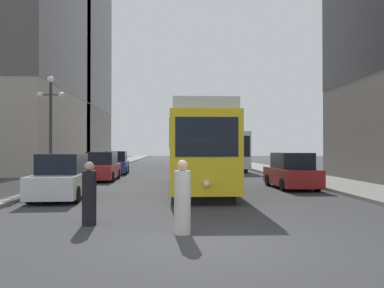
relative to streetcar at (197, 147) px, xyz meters
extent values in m
plane|color=#38383A|center=(-0.45, -11.94, -2.10)|extent=(200.00, 200.00, 0.00)
cube|color=gray|center=(-8.77, 28.06, -2.03)|extent=(3.50, 120.00, 0.15)
cube|color=gray|center=(7.87, 28.06, -2.03)|extent=(3.50, 120.00, 0.15)
cube|color=black|center=(0.00, 0.01, -1.93)|extent=(2.29, 11.97, 0.35)
cube|color=yellow|center=(0.00, 0.01, -0.20)|extent=(2.69, 13.01, 3.10)
cube|color=black|center=(0.00, 0.01, 0.50)|extent=(2.72, 12.49, 1.08)
cube|color=silver|center=(0.00, 0.01, 1.57)|extent=(2.48, 12.75, 0.44)
cube|color=black|center=(-0.04, -6.46, 0.34)|extent=(2.21, 0.10, 1.40)
sphere|color=#F2EACC|center=(-0.04, -6.53, -1.30)|extent=(0.24, 0.24, 0.24)
cube|color=black|center=(3.71, 17.84, -1.93)|extent=(2.52, 11.12, 0.35)
cube|color=silver|center=(3.71, 17.84, -0.20)|extent=(2.93, 12.09, 3.10)
cube|color=black|center=(3.71, 17.84, 0.34)|extent=(2.95, 11.61, 1.30)
cube|color=black|center=(3.89, 11.86, 0.11)|extent=(2.31, 0.15, 1.71)
cylinder|color=black|center=(-6.57, 3.94, -1.78)|extent=(0.18, 0.64, 0.64)
cylinder|color=black|center=(-6.59, 6.97, -1.78)|extent=(0.18, 0.64, 0.64)
cylinder|color=black|center=(-4.86, 3.95, -1.78)|extent=(0.18, 0.64, 0.64)
cylinder|color=black|center=(-4.88, 6.98, -1.78)|extent=(0.18, 0.64, 0.64)
cube|color=maroon|center=(-5.72, 5.46, -1.50)|extent=(1.83, 4.89, 0.84)
cube|color=black|center=(-5.73, 5.58, -0.68)|extent=(1.60, 2.69, 0.80)
cylinder|color=black|center=(-6.51, -5.37, -1.78)|extent=(0.21, 0.65, 0.64)
cylinder|color=black|center=(-6.64, -2.43, -1.78)|extent=(0.21, 0.65, 0.64)
cylinder|color=black|center=(-4.81, -5.29, -1.78)|extent=(0.21, 0.65, 0.64)
cylinder|color=black|center=(-4.94, -2.35, -1.78)|extent=(0.21, 0.65, 0.64)
cube|color=silver|center=(-5.72, -3.86, -1.50)|extent=(2.01, 4.82, 0.84)
cube|color=black|center=(-5.73, -3.74, -0.68)|extent=(1.70, 2.68, 0.80)
cylinder|color=black|center=(5.65, 1.20, -1.78)|extent=(0.19, 0.64, 0.64)
cylinder|color=black|center=(5.71, -1.54, -1.78)|extent=(0.19, 0.64, 0.64)
cylinder|color=black|center=(3.94, 1.16, -1.78)|extent=(0.19, 0.64, 0.64)
cylinder|color=black|center=(4.00, -1.58, -1.78)|extent=(0.19, 0.64, 0.64)
cube|color=maroon|center=(4.83, -0.19, -1.50)|extent=(1.90, 4.45, 0.84)
cube|color=black|center=(4.83, -0.30, -0.68)|extent=(1.64, 2.46, 0.80)
cylinder|color=black|center=(-6.52, 10.44, -1.78)|extent=(0.21, 0.65, 0.64)
cylinder|color=black|center=(-6.64, 13.08, -1.78)|extent=(0.21, 0.65, 0.64)
cylinder|color=black|center=(-4.81, 10.52, -1.78)|extent=(0.21, 0.65, 0.64)
cylinder|color=black|center=(-4.93, 13.16, -1.78)|extent=(0.21, 0.65, 0.64)
cube|color=navy|center=(-5.72, 11.80, -1.50)|extent=(1.98, 4.34, 0.84)
cube|color=black|center=(-5.73, 11.91, -0.68)|extent=(1.68, 2.41, 0.80)
cylinder|color=beige|center=(-1.01, -10.90, -1.35)|extent=(0.39, 0.39, 1.51)
sphere|color=tan|center=(-1.01, -10.90, -0.47)|extent=(0.27, 0.27, 0.27)
cylinder|color=black|center=(-3.46, -9.66, -1.38)|extent=(0.38, 0.38, 1.44)
sphere|color=tan|center=(-3.46, -9.66, -0.54)|extent=(0.26, 0.26, 0.26)
cylinder|color=#333338|center=(-7.62, 0.93, 0.72)|extent=(0.16, 0.16, 5.34)
sphere|color=white|center=(-7.62, 0.93, 3.55)|extent=(0.36, 0.36, 0.36)
sphere|color=white|center=(-8.17, 0.93, 2.75)|extent=(0.31, 0.31, 0.31)
sphere|color=white|center=(-7.07, 0.93, 2.75)|extent=(0.31, 0.31, 0.31)
cube|color=#333338|center=(-7.62, 0.93, 2.75)|extent=(1.10, 0.06, 0.06)
cube|color=gray|center=(-16.85, 32.53, 12.13)|extent=(12.65, 17.60, 28.46)
cube|color=#423F43|center=(-16.85, 32.53, 13.55)|extent=(12.69, 17.64, 17.07)
camera|label=1|loc=(-1.26, -20.50, -0.06)|focal=37.73mm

